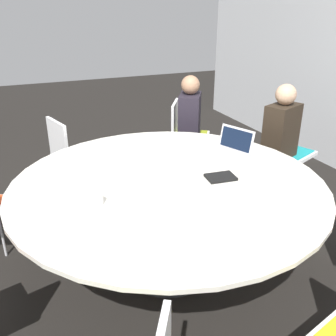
% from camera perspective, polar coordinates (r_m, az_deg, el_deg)
% --- Properties ---
extents(ground_plane, '(16.00, 16.00, 0.00)m').
position_cam_1_polar(ground_plane, '(3.09, -0.00, -14.18)').
color(ground_plane, black).
extents(conference_table, '(2.25, 2.25, 0.73)m').
position_cam_1_polar(conference_table, '(2.74, -0.00, -3.62)').
color(conference_table, '#333333').
rests_on(conference_table, ground_plane).
extents(chair_0, '(0.55, 0.56, 0.86)m').
position_cam_1_polar(chair_0, '(4.19, 17.33, 3.33)').
color(chair_0, white).
rests_on(chair_0, ground_plane).
extents(chair_1, '(0.59, 0.59, 0.86)m').
position_cam_1_polar(chair_1, '(4.47, 2.68, 5.65)').
color(chair_1, white).
rests_on(chair_1, ground_plane).
extents(chair_2, '(0.54, 0.52, 0.86)m').
position_cam_1_polar(chair_2, '(3.97, -14.52, 2.50)').
color(chair_2, white).
rests_on(chair_2, ground_plane).
extents(person_0, '(0.34, 0.42, 1.21)m').
position_cam_1_polar(person_0, '(3.89, 16.99, 4.86)').
color(person_0, '#2D2319').
rests_on(person_0, ground_plane).
extents(person_1, '(0.42, 0.38, 1.21)m').
position_cam_1_polar(person_1, '(4.17, 3.51, 7.12)').
color(person_1, '#231E28').
rests_on(person_1, ground_plane).
extents(laptop, '(0.39, 0.33, 0.21)m').
position_cam_1_polar(laptop, '(3.22, 9.72, 3.12)').
color(laptop, silver).
rests_on(laptop, conference_table).
extents(spiral_notebook, '(0.17, 0.22, 0.02)m').
position_cam_1_polar(spiral_notebook, '(2.76, 8.02, -1.39)').
color(spiral_notebook, black).
rests_on(spiral_notebook, conference_table).
extents(coffee_cup, '(0.07, 0.07, 0.08)m').
position_cam_1_polar(coffee_cup, '(2.42, -10.72, -4.61)').
color(coffee_cup, white).
rests_on(coffee_cup, conference_table).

